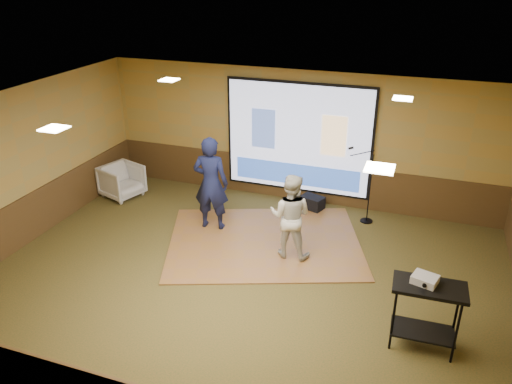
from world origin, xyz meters
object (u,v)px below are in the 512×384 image
(dance_floor, at_px, (265,242))
(av_table, at_px, (427,304))
(banquet_chair, at_px, (122,181))
(player_right, at_px, (290,216))
(duffel_bag, at_px, (312,203))
(projector_screen, at_px, (298,139))
(projector, at_px, (425,279))
(mic_stand, at_px, (366,200))
(player_left, at_px, (211,183))

(dance_floor, bearing_deg, av_table, -33.63)
(dance_floor, bearing_deg, banquet_chair, 166.24)
(player_right, distance_m, duffel_bag, 2.17)
(projector_screen, xyz_separation_m, duffel_bag, (0.48, -0.36, -1.32))
(projector_screen, bearing_deg, dance_floor, -91.84)
(projector_screen, relative_size, player_right, 2.04)
(player_right, bearing_deg, banquet_chair, -16.15)
(projector, height_order, banquet_chair, projector)
(projector_screen, relative_size, projector, 10.07)
(mic_stand, xyz_separation_m, duffel_bag, (-1.18, 0.19, -0.34))
(projector, relative_size, mic_stand, 0.20)
(projector, xyz_separation_m, banquet_chair, (-6.81, 2.92, -0.71))
(projector_screen, xyz_separation_m, player_left, (-1.29, -1.89, -0.47))
(player_right, distance_m, av_table, 3.00)
(player_left, height_order, mic_stand, player_left)
(projector, height_order, mic_stand, mic_stand)
(projector_screen, relative_size, mic_stand, 2.01)
(dance_floor, distance_m, player_left, 1.59)
(projector_screen, height_order, projector, projector_screen)
(player_right, bearing_deg, av_table, 144.55)
(projector, distance_m, duffel_bag, 4.55)
(duffel_bag, bearing_deg, projector, -56.93)
(av_table, height_order, projector, projector)
(banquet_chair, bearing_deg, duffel_bag, -61.02)
(av_table, bearing_deg, projector_screen, 125.79)
(player_left, distance_m, av_table, 4.83)
(projector_screen, xyz_separation_m, banquet_chair, (-3.91, -1.17, -1.09))
(av_table, xyz_separation_m, banquet_chair, (-6.89, 2.97, -0.36))
(av_table, bearing_deg, projector, 148.31)
(duffel_bag, bearing_deg, player_right, -88.61)
(duffel_bag, bearing_deg, banquet_chair, -169.56)
(projector_screen, relative_size, dance_floor, 0.89)
(player_left, bearing_deg, projector, 145.20)
(player_right, distance_m, mic_stand, 2.21)
(player_left, relative_size, player_right, 1.20)
(dance_floor, height_order, av_table, av_table)
(duffel_bag, bearing_deg, dance_floor, -107.28)
(av_table, xyz_separation_m, duffel_bag, (-2.51, 3.78, -0.59))
(mic_stand, bearing_deg, duffel_bag, 149.44)
(dance_floor, xyz_separation_m, duffel_bag, (0.54, 1.75, 0.14))
(player_left, bearing_deg, banquet_chair, -22.39)
(av_table, height_order, mic_stand, mic_stand)
(projector_screen, bearing_deg, av_table, -54.21)
(av_table, bearing_deg, player_right, 144.98)
(player_left, bearing_deg, dance_floor, 162.59)
(projector_screen, bearing_deg, player_left, -124.30)
(dance_floor, xyz_separation_m, player_right, (0.59, -0.31, 0.83))
(player_left, bearing_deg, projector_screen, -131.38)
(dance_floor, height_order, projector, projector)
(dance_floor, height_order, banquet_chair, banquet_chair)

